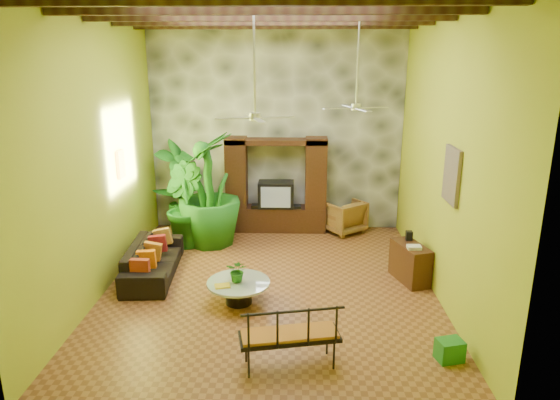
{
  "coord_description": "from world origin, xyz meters",
  "views": [
    {
      "loc": [
        0.44,
        -8.44,
        4.16
      ],
      "look_at": [
        0.18,
        0.2,
        1.63
      ],
      "focal_mm": 32.0,
      "sensor_mm": 36.0,
      "label": 1
    }
  ],
  "objects_px": {
    "tall_plant_c": "(209,189)",
    "green_bin": "(450,350)",
    "sofa": "(153,260)",
    "ceiling_fan_front": "(255,104)",
    "coffee_table": "(239,289)",
    "tall_plant_b": "(183,205)",
    "tall_plant_a": "(181,185)",
    "iron_bench": "(289,333)",
    "wicker_armchair": "(343,216)",
    "ceiling_fan_back": "(356,96)",
    "side_console": "(410,263)",
    "entertainment_center": "(276,192)"
  },
  "relations": [
    {
      "from": "entertainment_center",
      "to": "tall_plant_c",
      "type": "xyz_separation_m",
      "value": [
        -1.46,
        -0.94,
        0.31
      ]
    },
    {
      "from": "tall_plant_b",
      "to": "side_console",
      "type": "distance_m",
      "value": 5.03
    },
    {
      "from": "tall_plant_b",
      "to": "coffee_table",
      "type": "relative_size",
      "value": 1.72
    },
    {
      "from": "side_console",
      "to": "ceiling_fan_front",
      "type": "bearing_deg",
      "value": 177.2
    },
    {
      "from": "entertainment_center",
      "to": "tall_plant_b",
      "type": "relative_size",
      "value": 1.28
    },
    {
      "from": "ceiling_fan_back",
      "to": "tall_plant_b",
      "type": "xyz_separation_m",
      "value": [
        -3.63,
        0.91,
        -2.46
      ]
    },
    {
      "from": "sofa",
      "to": "tall_plant_a",
      "type": "height_order",
      "value": "tall_plant_a"
    },
    {
      "from": "ceiling_fan_front",
      "to": "tall_plant_a",
      "type": "bearing_deg",
      "value": 120.78
    },
    {
      "from": "tall_plant_a",
      "to": "tall_plant_b",
      "type": "relative_size",
      "value": 1.2
    },
    {
      "from": "tall_plant_b",
      "to": "tall_plant_c",
      "type": "bearing_deg",
      "value": 8.37
    },
    {
      "from": "ceiling_fan_back",
      "to": "tall_plant_c",
      "type": "distance_m",
      "value": 3.86
    },
    {
      "from": "tall_plant_a",
      "to": "tall_plant_c",
      "type": "distance_m",
      "value": 1.29
    },
    {
      "from": "wicker_armchair",
      "to": "iron_bench",
      "type": "height_order",
      "value": "iron_bench"
    },
    {
      "from": "tall_plant_c",
      "to": "green_bin",
      "type": "relative_size",
      "value": 7.18
    },
    {
      "from": "wicker_armchair",
      "to": "tall_plant_a",
      "type": "distance_m",
      "value": 4.02
    },
    {
      "from": "sofa",
      "to": "side_console",
      "type": "distance_m",
      "value": 4.95
    },
    {
      "from": "ceiling_fan_back",
      "to": "ceiling_fan_front",
      "type": "bearing_deg",
      "value": -138.37
    },
    {
      "from": "tall_plant_a",
      "to": "tall_plant_b",
      "type": "height_order",
      "value": "tall_plant_a"
    },
    {
      "from": "entertainment_center",
      "to": "tall_plant_a",
      "type": "xyz_separation_m",
      "value": [
        -2.31,
        0.01,
        0.16
      ]
    },
    {
      "from": "entertainment_center",
      "to": "tall_plant_c",
      "type": "distance_m",
      "value": 1.77
    },
    {
      "from": "iron_bench",
      "to": "side_console",
      "type": "bearing_deg",
      "value": 40.62
    },
    {
      "from": "tall_plant_a",
      "to": "iron_bench",
      "type": "relative_size",
      "value": 1.57
    },
    {
      "from": "sofa",
      "to": "side_console",
      "type": "height_order",
      "value": "side_console"
    },
    {
      "from": "coffee_table",
      "to": "side_console",
      "type": "height_order",
      "value": "side_console"
    },
    {
      "from": "tall_plant_a",
      "to": "sofa",
      "type": "bearing_deg",
      "value": -89.69
    },
    {
      "from": "tall_plant_a",
      "to": "side_console",
      "type": "xyz_separation_m",
      "value": [
        4.96,
        -2.78,
        -0.76
      ]
    },
    {
      "from": "ceiling_fan_front",
      "to": "sofa",
      "type": "relative_size",
      "value": 0.85
    },
    {
      "from": "iron_bench",
      "to": "green_bin",
      "type": "height_order",
      "value": "iron_bench"
    },
    {
      "from": "wicker_armchair",
      "to": "tall_plant_a",
      "type": "bearing_deg",
      "value": -37.26
    },
    {
      "from": "entertainment_center",
      "to": "sofa",
      "type": "distance_m",
      "value": 3.59
    },
    {
      "from": "iron_bench",
      "to": "side_console",
      "type": "height_order",
      "value": "iron_bench"
    },
    {
      "from": "entertainment_center",
      "to": "iron_bench",
      "type": "relative_size",
      "value": 1.67
    },
    {
      "from": "tall_plant_a",
      "to": "tall_plant_b",
      "type": "bearing_deg",
      "value": -74.69
    },
    {
      "from": "ceiling_fan_front",
      "to": "sofa",
      "type": "distance_m",
      "value": 3.83
    },
    {
      "from": "wicker_armchair",
      "to": "ceiling_fan_back",
      "type": "bearing_deg",
      "value": 52.81
    },
    {
      "from": "tall_plant_c",
      "to": "ceiling_fan_front",
      "type": "bearing_deg",
      "value": -64.04
    },
    {
      "from": "green_bin",
      "to": "sofa",
      "type": "bearing_deg",
      "value": 151.48
    },
    {
      "from": "ceiling_fan_front",
      "to": "coffee_table",
      "type": "height_order",
      "value": "ceiling_fan_front"
    },
    {
      "from": "sofa",
      "to": "tall_plant_b",
      "type": "bearing_deg",
      "value": -13.21
    },
    {
      "from": "coffee_table",
      "to": "ceiling_fan_front",
      "type": "bearing_deg",
      "value": 36.31
    },
    {
      "from": "ceiling_fan_back",
      "to": "sofa",
      "type": "relative_size",
      "value": 0.85
    },
    {
      "from": "coffee_table",
      "to": "green_bin",
      "type": "relative_size",
      "value": 3.07
    },
    {
      "from": "tall_plant_c",
      "to": "coffee_table",
      "type": "relative_size",
      "value": 2.34
    },
    {
      "from": "entertainment_center",
      "to": "green_bin",
      "type": "relative_size",
      "value": 6.74
    },
    {
      "from": "coffee_table",
      "to": "iron_bench",
      "type": "bearing_deg",
      "value": -64.33
    },
    {
      "from": "sofa",
      "to": "tall_plant_b",
      "type": "relative_size",
      "value": 1.16
    },
    {
      "from": "side_console",
      "to": "green_bin",
      "type": "bearing_deg",
      "value": -107.83
    },
    {
      "from": "sofa",
      "to": "green_bin",
      "type": "xyz_separation_m",
      "value": [
        4.95,
        -2.69,
        -0.16
      ]
    },
    {
      "from": "ceiling_fan_front",
      "to": "wicker_armchair",
      "type": "relative_size",
      "value": 2.13
    },
    {
      "from": "ceiling_fan_front",
      "to": "tall_plant_b",
      "type": "height_order",
      "value": "ceiling_fan_front"
    }
  ]
}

